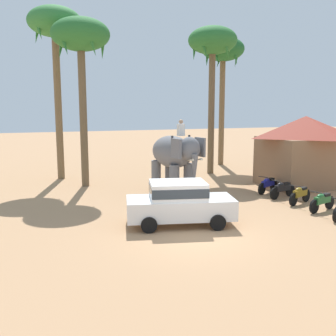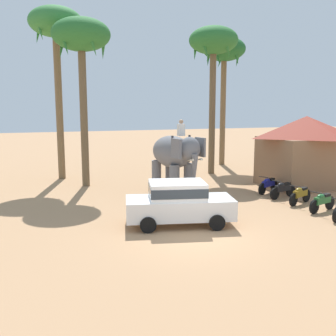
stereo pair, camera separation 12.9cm
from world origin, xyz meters
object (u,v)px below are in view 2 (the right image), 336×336
(motorcycle_fourth_in_row, at_px, (300,194))
(palm_tree_far_back, at_px, (213,46))
(palm_tree_left_of_road, at_px, (224,54))
(roadside_hut, at_px, (305,149))
(car_sedan_foreground, at_px, (179,201))
(elephant_with_mahout, at_px, (175,155))
(motorcycle_mid_row, at_px, (322,201))
(palm_tree_behind_elephant, at_px, (81,40))
(motorcycle_far_in_row, at_px, (283,189))
(palm_tree_near_hut, at_px, (56,29))
(motorcycle_end_of_row, at_px, (268,184))

(motorcycle_fourth_in_row, xyz_separation_m, palm_tree_far_back, (-0.22, 9.04, 7.97))
(palm_tree_left_of_road, xyz_separation_m, roadside_hut, (0.60, -8.97, -6.33))
(car_sedan_foreground, bearing_deg, elephant_with_mahout, 70.98)
(elephant_with_mahout, bearing_deg, motorcycle_mid_row, -50.86)
(palm_tree_behind_elephant, bearing_deg, roadside_hut, -19.52)
(car_sedan_foreground, xyz_separation_m, palm_tree_far_back, (6.32, 10.15, 7.51))
(motorcycle_fourth_in_row, bearing_deg, motorcycle_far_in_row, 92.12)
(palm_tree_left_of_road, bearing_deg, car_sedan_foreground, -123.29)
(motorcycle_mid_row, xyz_separation_m, motorcycle_fourth_in_row, (-0.04, 1.42, 0.00))
(motorcycle_mid_row, distance_m, palm_tree_near_hut, 17.81)
(motorcycle_mid_row, relative_size, motorcycle_end_of_row, 1.05)
(palm_tree_behind_elephant, bearing_deg, motorcycle_fourth_in_row, -40.70)
(palm_tree_far_back, bearing_deg, motorcycle_end_of_row, -88.56)
(palm_tree_near_hut, distance_m, roadside_hut, 16.31)
(elephant_with_mahout, xyz_separation_m, motorcycle_end_of_row, (4.60, -1.85, -1.53))
(elephant_with_mahout, height_order, motorcycle_far_in_row, elephant_with_mahout)
(palm_tree_left_of_road, bearing_deg, motorcycle_mid_row, -99.43)
(motorcycle_end_of_row, height_order, palm_tree_far_back, palm_tree_far_back)
(palm_tree_left_of_road, bearing_deg, motorcycle_fourth_in_row, -100.67)
(motorcycle_mid_row, bearing_deg, motorcycle_end_of_row, 91.46)
(palm_tree_behind_elephant, distance_m, palm_tree_left_of_road, 12.20)
(motorcycle_fourth_in_row, xyz_separation_m, motorcycle_far_in_row, (-0.05, 1.26, 0.00))
(motorcycle_mid_row, bearing_deg, palm_tree_near_hut, 130.16)
(car_sedan_foreground, height_order, roadside_hut, roadside_hut)
(palm_tree_near_hut, height_order, roadside_hut, palm_tree_near_hut)
(palm_tree_near_hut, bearing_deg, elephant_with_mahout, -48.90)
(car_sedan_foreground, height_order, elephant_with_mahout, elephant_with_mahout)
(motorcycle_far_in_row, height_order, motorcycle_end_of_row, same)
(palm_tree_near_hut, bearing_deg, motorcycle_mid_row, -49.84)
(palm_tree_behind_elephant, height_order, roadside_hut, palm_tree_behind_elephant)
(car_sedan_foreground, relative_size, palm_tree_behind_elephant, 0.47)
(motorcycle_far_in_row, relative_size, palm_tree_left_of_road, 0.18)
(car_sedan_foreground, relative_size, palm_tree_far_back, 0.45)
(motorcycle_fourth_in_row, xyz_separation_m, palm_tree_behind_elephant, (-8.88, 7.64, 7.62))
(motorcycle_mid_row, xyz_separation_m, palm_tree_behind_elephant, (-8.93, 9.06, 7.62))
(elephant_with_mahout, height_order, motorcycle_mid_row, elephant_with_mahout)
(motorcycle_end_of_row, distance_m, palm_tree_left_of_road, 12.95)
(elephant_with_mahout, bearing_deg, palm_tree_behind_elephant, 142.16)
(palm_tree_far_back, bearing_deg, palm_tree_behind_elephant, -170.80)
(roadside_hut, bearing_deg, palm_tree_far_back, 119.48)
(elephant_with_mahout, height_order, palm_tree_behind_elephant, palm_tree_behind_elephant)
(palm_tree_behind_elephant, bearing_deg, motorcycle_mid_row, -45.42)
(motorcycle_mid_row, distance_m, palm_tree_far_back, 13.15)
(car_sedan_foreground, xyz_separation_m, motorcycle_far_in_row, (6.49, 2.37, -0.46))
(roadside_hut, bearing_deg, motorcycle_mid_row, -120.79)
(palm_tree_near_hut, bearing_deg, motorcycle_far_in_row, -42.80)
(motorcycle_mid_row, bearing_deg, palm_tree_behind_elephant, 134.58)
(car_sedan_foreground, relative_size, palm_tree_left_of_road, 0.45)
(motorcycle_fourth_in_row, bearing_deg, palm_tree_near_hut, 133.65)
(motorcycle_fourth_in_row, distance_m, motorcycle_end_of_row, 2.51)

